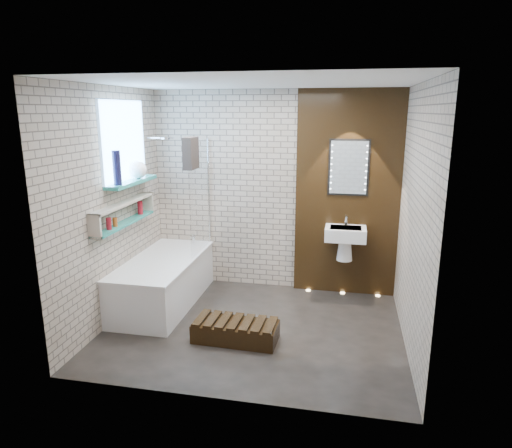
% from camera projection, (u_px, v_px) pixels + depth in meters
% --- Properties ---
extents(ground, '(3.20, 3.20, 0.00)m').
position_uv_depth(ground, '(253.00, 328.00, 5.04)').
color(ground, black).
rests_on(ground, ground).
extents(room_shell, '(3.24, 3.20, 2.60)m').
position_uv_depth(room_shell, '(253.00, 213.00, 4.72)').
color(room_shell, '#A0917F').
rests_on(room_shell, ground).
extents(walnut_panel, '(1.30, 0.06, 2.60)m').
position_uv_depth(walnut_panel, '(347.00, 195.00, 5.75)').
color(walnut_panel, black).
rests_on(walnut_panel, ground).
extents(clerestory_window, '(0.18, 1.00, 0.94)m').
position_uv_depth(clerestory_window, '(125.00, 150.00, 5.21)').
color(clerestory_window, '#7FADE0').
rests_on(clerestory_window, room_shell).
extents(display_niche, '(0.14, 1.30, 0.26)m').
position_uv_depth(display_niche, '(124.00, 213.00, 5.18)').
color(display_niche, teal).
rests_on(display_niche, room_shell).
extents(bathtub, '(0.79, 1.74, 0.70)m').
position_uv_depth(bathtub, '(164.00, 281.00, 5.63)').
color(bathtub, white).
rests_on(bathtub, ground).
extents(bath_screen, '(0.01, 0.78, 1.40)m').
position_uv_depth(bath_screen, '(200.00, 197.00, 5.74)').
color(bath_screen, white).
rests_on(bath_screen, bathtub).
extents(towel, '(0.11, 0.28, 0.37)m').
position_uv_depth(towel, '(191.00, 153.00, 5.33)').
color(towel, black).
rests_on(towel, bath_screen).
extents(shower_head, '(0.18, 0.18, 0.02)m').
position_uv_depth(shower_head, '(167.00, 138.00, 5.71)').
color(shower_head, silver).
rests_on(shower_head, room_shell).
extents(washbasin, '(0.50, 0.36, 0.58)m').
position_uv_depth(washbasin, '(345.00, 238.00, 5.69)').
color(washbasin, white).
rests_on(washbasin, walnut_panel).
extents(led_mirror, '(0.50, 0.02, 0.70)m').
position_uv_depth(led_mirror, '(349.00, 168.00, 5.63)').
color(led_mirror, black).
rests_on(led_mirror, walnut_panel).
extents(walnut_step, '(0.88, 0.42, 0.19)m').
position_uv_depth(walnut_step, '(236.00, 332.00, 4.75)').
color(walnut_step, black).
rests_on(walnut_step, ground).
extents(niche_bottles, '(0.06, 0.82, 0.16)m').
position_uv_depth(niche_bottles, '(126.00, 215.00, 5.24)').
color(niche_bottles, maroon).
rests_on(niche_bottles, display_niche).
extents(sill_vases, '(0.20, 0.65, 0.37)m').
position_uv_depth(sill_vases, '(133.00, 169.00, 5.28)').
color(sill_vases, white).
rests_on(sill_vases, clerestory_window).
extents(floor_uplights, '(0.96, 0.06, 0.01)m').
position_uv_depth(floor_uplights, '(343.00, 293.00, 6.00)').
color(floor_uplights, '#FFD899').
rests_on(floor_uplights, ground).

